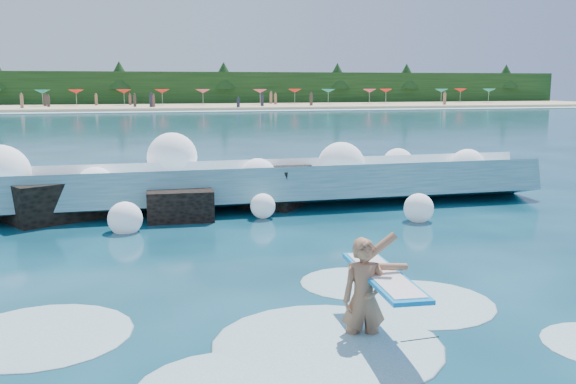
# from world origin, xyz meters

# --- Properties ---
(ground) EXTENTS (200.00, 200.00, 0.00)m
(ground) POSITION_xyz_m (0.00, 0.00, 0.00)
(ground) COLOR #072C38
(ground) RESTS_ON ground
(beach) EXTENTS (140.00, 20.00, 0.40)m
(beach) POSITION_xyz_m (0.00, 78.00, 0.20)
(beach) COLOR tan
(beach) RESTS_ON ground
(wet_band) EXTENTS (140.00, 5.00, 0.08)m
(wet_band) POSITION_xyz_m (0.00, 67.00, 0.04)
(wet_band) COLOR silver
(wet_band) RESTS_ON ground
(treeline) EXTENTS (140.00, 4.00, 5.00)m
(treeline) POSITION_xyz_m (0.00, 88.00, 2.50)
(treeline) COLOR black
(treeline) RESTS_ON ground
(breaking_wave) EXTENTS (17.58, 2.76, 1.52)m
(breaking_wave) POSITION_xyz_m (1.05, 7.14, 0.53)
(breaking_wave) COLOR teal
(breaking_wave) RESTS_ON ground
(rock_cluster) EXTENTS (8.08, 2.97, 1.22)m
(rock_cluster) POSITION_xyz_m (-0.63, 6.47, 0.39)
(rock_cluster) COLOR black
(rock_cluster) RESTS_ON ground
(surfer_with_board) EXTENTS (0.93, 2.82, 1.61)m
(surfer_with_board) POSITION_xyz_m (1.41, -2.41, 0.59)
(surfer_with_board) COLOR #9C6749
(surfer_with_board) RESTS_ON ground
(wave_spray) EXTENTS (15.20, 4.86, 2.05)m
(wave_spray) POSITION_xyz_m (0.18, 7.03, 0.94)
(wave_spray) COLOR white
(wave_spray) RESTS_ON ground
(surf_foam) EXTENTS (8.92, 5.31, 0.15)m
(surf_foam) POSITION_xyz_m (0.52, -2.08, 0.00)
(surf_foam) COLOR silver
(surf_foam) RESTS_ON ground
(beach_umbrellas) EXTENTS (109.55, 5.68, 0.50)m
(beach_umbrellas) POSITION_xyz_m (-0.15, 80.02, 2.25)
(beach_umbrellas) COLOR #D43E5D
(beach_umbrellas) RESTS_ON ground
(beachgoers) EXTENTS (105.14, 13.47, 1.92)m
(beachgoers) POSITION_xyz_m (-6.62, 74.70, 1.10)
(beachgoers) COLOR #3F332D
(beachgoers) RESTS_ON ground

